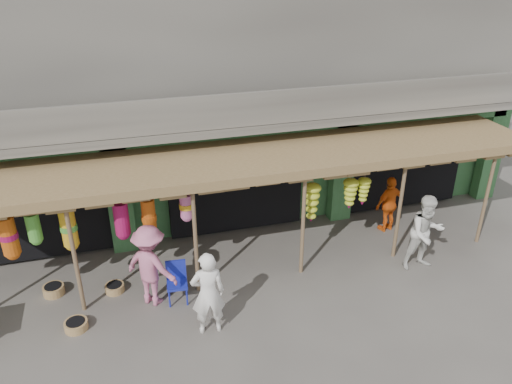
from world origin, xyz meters
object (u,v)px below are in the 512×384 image
object	(u,v)px
person_vendor	(390,204)
person_front	(208,293)
blue_chair	(177,279)
person_shopper	(150,266)
person_right	(426,233)

from	to	relation	value
person_vendor	person_front	bearing A→B (deg)	12.03
blue_chair	person_front	world-z (taller)	person_front
person_vendor	person_shopper	size ratio (longest dim) A/B	0.84
person_front	person_vendor	bearing A→B (deg)	-150.83
blue_chair	person_front	bearing A→B (deg)	-63.21
person_front	person_right	distance (m)	5.48
person_front	person_shopper	size ratio (longest dim) A/B	0.98
blue_chair	person_vendor	world-z (taller)	person_vendor
person_right	person_vendor	bearing A→B (deg)	86.72
blue_chair	person_front	size ratio (longest dim) A/B	0.50
person_front	blue_chair	bearing A→B (deg)	-64.83
person_front	person_shopper	xyz separation A→B (m)	(-1.00, 1.25, 0.02)
person_vendor	person_shopper	distance (m)	6.66
person_front	person_right	xyz separation A→B (m)	(5.42, 0.79, 0.03)
blue_chair	person_right	world-z (taller)	person_right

